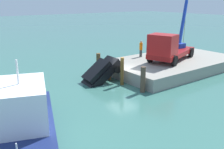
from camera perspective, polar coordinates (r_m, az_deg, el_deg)
The scene contains 9 objects.
ground at distance 23.18m, azimuth 2.31°, elevation -1.41°, with size 200.00×200.00×0.00m, color #386B60.
dock at distance 27.60m, azimuth 13.26°, elevation 2.27°, with size 13.73×7.98×1.10m, color gray.
crane_truck at distance 26.03m, azimuth 12.46°, elevation 5.84°, with size 8.22×4.56×5.92m.
dock_worker at distance 27.76m, azimuth 6.46°, elevation 5.73°, with size 0.34×0.34×1.74m.
salvaged_car at distance 22.54m, azimuth -3.19°, elevation -0.22°, with size 4.07×2.32×3.25m.
piling_near at distance 25.13m, azimuth -3.04°, elevation 2.43°, with size 0.40×0.40×2.05m, color brown.
piling_mid at distance 23.30m, azimuth -0.63°, elevation 0.93°, with size 0.40×0.40×1.75m, color brown.
piling_far at distance 21.77m, azimuth 2.26°, elevation 0.70°, with size 0.30×0.30×2.41m, color brown.
piling_end at distance 20.24m, azimuth 6.91°, elevation -1.13°, with size 0.40×0.40×2.07m, color brown.
Camera 1 is at (13.91, 17.12, 7.12)m, focal length 41.06 mm.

